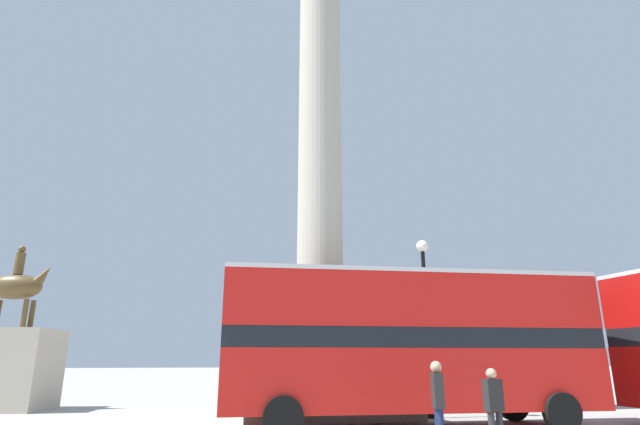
{
  "coord_description": "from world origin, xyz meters",
  "views": [
    {
      "loc": [
        -3.76,
        -18.26,
        1.86
      ],
      "look_at": [
        0.0,
        0.0,
        7.34
      ],
      "focal_mm": 28.0,
      "sensor_mm": 36.0,
      "label": 1
    }
  ],
  "objects_px": {
    "monument_column": "(320,184)",
    "bus_a": "(409,340)",
    "equestrian_statue": "(3,362)",
    "street_lamp": "(426,314)",
    "pedestrian_by_plinth": "(494,405)",
    "pedestrian_near_lamp": "(438,400)"
  },
  "relations": [
    {
      "from": "pedestrian_near_lamp",
      "to": "street_lamp",
      "type": "bearing_deg",
      "value": -8.37
    },
    {
      "from": "pedestrian_near_lamp",
      "to": "pedestrian_by_plinth",
      "type": "bearing_deg",
      "value": -83.02
    },
    {
      "from": "monument_column",
      "to": "pedestrian_near_lamp",
      "type": "xyz_separation_m",
      "value": [
        0.85,
        -8.0,
        -7.47
      ]
    },
    {
      "from": "monument_column",
      "to": "bus_a",
      "type": "height_order",
      "value": "monument_column"
    },
    {
      "from": "bus_a",
      "to": "pedestrian_by_plinth",
      "type": "distance_m",
      "value": 4.23
    },
    {
      "from": "equestrian_statue",
      "to": "street_lamp",
      "type": "xyz_separation_m",
      "value": [
        14.99,
        -5.62,
        1.58
      ]
    },
    {
      "from": "equestrian_statue",
      "to": "bus_a",
      "type": "bearing_deg",
      "value": -22.1
    },
    {
      "from": "monument_column",
      "to": "pedestrian_by_plinth",
      "type": "xyz_separation_m",
      "value": [
        2.02,
        -8.14,
        -7.59
      ]
    },
    {
      "from": "street_lamp",
      "to": "pedestrian_near_lamp",
      "type": "relative_size",
      "value": 3.28
    },
    {
      "from": "pedestrian_near_lamp",
      "to": "pedestrian_by_plinth",
      "type": "relative_size",
      "value": 1.09
    },
    {
      "from": "pedestrian_near_lamp",
      "to": "pedestrian_by_plinth",
      "type": "distance_m",
      "value": 1.19
    },
    {
      "from": "bus_a",
      "to": "monument_column",
      "type": "bearing_deg",
      "value": 116.0
    },
    {
      "from": "monument_column",
      "to": "equestrian_statue",
      "type": "bearing_deg",
      "value": 162.36
    },
    {
      "from": "bus_a",
      "to": "street_lamp",
      "type": "distance_m",
      "value": 2.91
    },
    {
      "from": "street_lamp",
      "to": "equestrian_statue",
      "type": "bearing_deg",
      "value": 159.46
    },
    {
      "from": "bus_a",
      "to": "equestrian_statue",
      "type": "xyz_separation_m",
      "value": [
        -13.42,
        7.87,
        -0.62
      ]
    },
    {
      "from": "bus_a",
      "to": "pedestrian_near_lamp",
      "type": "height_order",
      "value": "bus_a"
    },
    {
      "from": "pedestrian_near_lamp",
      "to": "equestrian_statue",
      "type": "bearing_deg",
      "value": 60.82
    },
    {
      "from": "bus_a",
      "to": "pedestrian_near_lamp",
      "type": "bearing_deg",
      "value": -100.59
    },
    {
      "from": "street_lamp",
      "to": "bus_a",
      "type": "bearing_deg",
      "value": -124.89
    },
    {
      "from": "pedestrian_near_lamp",
      "to": "monument_column",
      "type": "bearing_deg",
      "value": 19.99
    },
    {
      "from": "equestrian_statue",
      "to": "pedestrian_by_plinth",
      "type": "distance_m",
      "value": 18.11
    }
  ]
}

